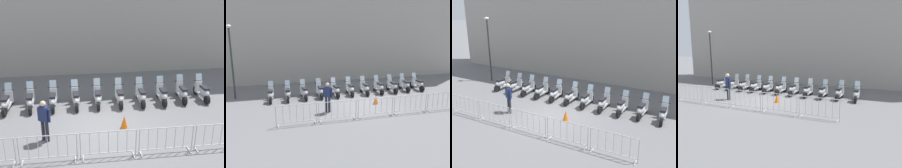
% 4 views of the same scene
% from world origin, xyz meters
% --- Properties ---
extents(ground_plane, '(120.00, 120.00, 0.00)m').
position_xyz_m(ground_plane, '(0.00, 0.00, 0.00)').
color(ground_plane, slate).
extents(motorcycle_0, '(0.74, 1.70, 1.24)m').
position_xyz_m(motorcycle_0, '(-4.87, 3.23, 0.45)').
color(motorcycle_0, black).
rests_on(motorcycle_0, ground).
extents(motorcycle_1, '(0.74, 1.70, 1.24)m').
position_xyz_m(motorcycle_1, '(-3.82, 2.99, 0.45)').
color(motorcycle_1, black).
rests_on(motorcycle_1, ground).
extents(motorcycle_2, '(0.62, 1.72, 1.24)m').
position_xyz_m(motorcycle_2, '(-2.74, 2.82, 0.45)').
color(motorcycle_2, black).
rests_on(motorcycle_2, ground).
extents(motorcycle_3, '(0.68, 1.71, 1.24)m').
position_xyz_m(motorcycle_3, '(-1.68, 2.61, 0.45)').
color(motorcycle_3, black).
rests_on(motorcycle_3, ground).
extents(motorcycle_4, '(0.62, 1.72, 1.24)m').
position_xyz_m(motorcycle_4, '(-0.62, 2.38, 0.45)').
color(motorcycle_4, black).
rests_on(motorcycle_4, ground).
extents(motorcycle_5, '(0.71, 1.71, 1.24)m').
position_xyz_m(motorcycle_5, '(0.44, 2.18, 0.45)').
color(motorcycle_5, black).
rests_on(motorcycle_5, ground).
extents(motorcycle_6, '(0.69, 1.71, 1.24)m').
position_xyz_m(motorcycle_6, '(1.49, 1.90, 0.45)').
color(motorcycle_6, black).
rests_on(motorcycle_6, ground).
extents(motorcycle_7, '(0.69, 1.71, 1.24)m').
position_xyz_m(motorcycle_7, '(2.55, 1.67, 0.45)').
color(motorcycle_7, black).
rests_on(motorcycle_7, ground).
extents(motorcycle_8, '(0.71, 1.71, 1.24)m').
position_xyz_m(motorcycle_8, '(3.61, 1.45, 0.45)').
color(motorcycle_8, black).
rests_on(motorcycle_8, ground).
extents(motorcycle_9, '(0.74, 1.70, 1.24)m').
position_xyz_m(motorcycle_9, '(4.69, 1.34, 0.45)').
color(motorcycle_9, black).
rests_on(motorcycle_9, ground).
extents(motorcycle_10, '(0.63, 1.72, 1.24)m').
position_xyz_m(motorcycle_10, '(5.75, 1.10, 0.45)').
color(motorcycle_10, black).
rests_on(motorcycle_10, ground).
extents(barrier_segment_0, '(2.00, 0.81, 1.07)m').
position_xyz_m(barrier_segment_0, '(-4.59, -1.27, 0.52)').
color(barrier_segment_0, '#B2B5B7').
rests_on(barrier_segment_0, ground).
extents(barrier_segment_1, '(2.00, 0.81, 1.07)m').
position_xyz_m(barrier_segment_1, '(-2.51, -1.70, 0.52)').
color(barrier_segment_1, '#B2B5B7').
rests_on(barrier_segment_1, ground).
extents(barrier_segment_2, '(2.00, 0.81, 1.07)m').
position_xyz_m(barrier_segment_2, '(-0.43, -2.12, 0.52)').
color(barrier_segment_2, '#B2B5B7').
rests_on(barrier_segment_2, ground).
extents(barrier_segment_3, '(2.00, 0.81, 1.07)m').
position_xyz_m(barrier_segment_3, '(1.65, -2.54, 0.52)').
color(barrier_segment_3, '#B2B5B7').
rests_on(barrier_segment_3, ground).
extents(barrier_segment_4, '(2.00, 0.81, 1.07)m').
position_xyz_m(barrier_segment_4, '(3.73, -2.96, 0.52)').
color(barrier_segment_4, '#B2B5B7').
rests_on(barrier_segment_4, ground).
extents(street_lamp, '(0.36, 0.36, 4.89)m').
position_xyz_m(street_lamp, '(-6.88, 4.97, 3.02)').
color(street_lamp, '#2D332D').
rests_on(street_lamp, ground).
extents(officer_near_row_end, '(0.45, 0.39, 1.73)m').
position_xyz_m(officer_near_row_end, '(-2.43, -0.27, 0.98)').
color(officer_near_row_end, '#23232D').
rests_on(officer_near_row_end, ground).
extents(traffic_cone, '(0.32, 0.32, 0.55)m').
position_xyz_m(traffic_cone, '(0.89, -0.30, 0.28)').
color(traffic_cone, orange).
rests_on(traffic_cone, ground).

